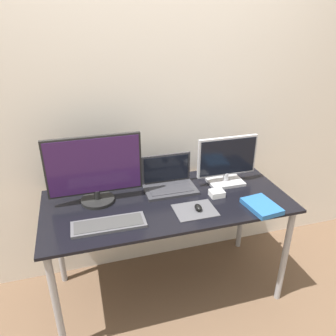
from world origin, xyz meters
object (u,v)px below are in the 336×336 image
keyboard (109,224)px  power_brick (217,193)px  book (262,206)px  mouse (198,207)px  monitor_right (227,162)px  monitor_left (95,170)px  laptop (169,181)px

keyboard → power_brick: power_brick is taller
book → mouse: bearing=167.6°
keyboard → book: (0.90, -0.08, 0.01)m
monitor_right → power_brick: size_ratio=4.64×
monitor_right → book: monitor_right is taller
monitor_left → monitor_right: (0.86, -0.00, -0.05)m
laptop → keyboard: bearing=-143.7°
monitor_left → laptop: 0.50m
laptop → keyboard: (-0.44, -0.32, -0.05)m
laptop → mouse: 0.33m
laptop → book: (0.46, -0.40, -0.04)m
keyboard → book: book is taller
keyboard → power_brick: (0.70, 0.13, 0.01)m
keyboard → power_brick: 0.71m
monitor_right → power_brick: (-0.13, -0.15, -0.14)m
power_brick → monitor_right: bearing=49.1°
mouse → laptop: bearing=105.9°
keyboard → book: bearing=-4.8°
monitor_right → book: bearing=-78.9°
keyboard → mouse: (0.53, 0.01, 0.01)m
monitor_right → keyboard: monitor_right is taller
monitor_right → keyboard: (-0.83, -0.28, -0.15)m
monitor_left → book: (0.93, -0.36, -0.20)m
monitor_left → book: size_ratio=2.36×
mouse → monitor_left: bearing=153.9°
monitor_left → laptop: bearing=4.9°
power_brick → book: bearing=-46.3°
laptop → mouse: laptop is taller
book → laptop: bearing=139.4°
monitor_right → keyboard: bearing=-161.3°
laptop → book: 0.61m
monitor_left → power_brick: monitor_left is taller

